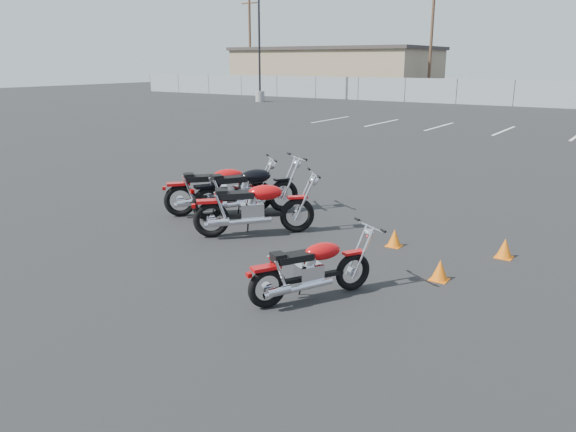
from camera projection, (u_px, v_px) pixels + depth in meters
The scene contains 13 objects.
ground at pixel (256, 262), 8.84m from camera, with size 120.00×120.00×0.00m, color black.
motorcycle_front_red at pixel (219, 189), 11.50m from camera, with size 1.89×2.02×1.14m.
motorcycle_second_black at pixel (246, 190), 11.36m from camera, with size 1.65×2.24×1.17m.
motorcycle_third_red at pixel (254, 208), 10.10m from camera, with size 1.93×1.93×1.13m.
motorcycle_rear_red at pixel (312, 269), 7.38m from camera, with size 1.27×1.79×0.92m.
training_cone_near at pixel (394, 238), 9.57m from camera, with size 0.25×0.25×0.30m.
training_cone_far at pixel (440, 270), 8.09m from camera, with size 0.26×0.26×0.31m.
training_cone_extra at pixel (505, 248), 9.01m from camera, with size 0.27×0.27×0.32m.
light_pole_west at pixel (260, 64), 42.72m from camera, with size 0.80×0.70×10.65m.
tan_building_west at pixel (336, 70), 53.69m from camera, with size 18.40×10.40×4.30m.
utility_pole_a at pixel (250, 43), 54.90m from camera, with size 1.80×0.24×9.00m.
utility_pole_b at pixel (431, 40), 46.05m from camera, with size 1.80×0.24×9.00m.
parking_line_stripes at pixel (471, 129), 26.20m from camera, with size 15.12×4.00×0.01m.
Camera 1 is at (5.05, -6.64, 3.07)m, focal length 35.00 mm.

